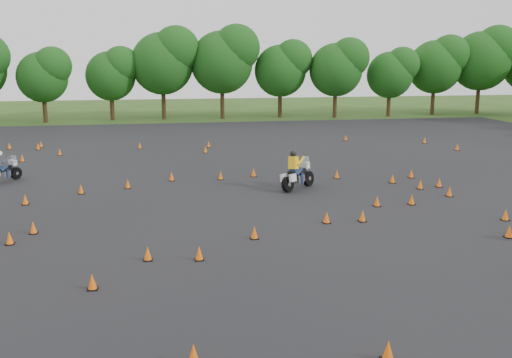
# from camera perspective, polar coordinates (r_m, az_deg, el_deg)

# --- Properties ---
(ground) EXTENTS (140.00, 140.00, 0.00)m
(ground) POSITION_cam_1_polar(r_m,az_deg,el_deg) (21.90, 1.81, -5.25)
(ground) COLOR #2D5119
(ground) RESTS_ON ground
(asphalt_pad) EXTENTS (62.00, 62.00, 0.00)m
(asphalt_pad) POSITION_cam_1_polar(r_m,az_deg,el_deg) (27.59, -0.72, -1.56)
(asphalt_pad) COLOR black
(asphalt_pad) RESTS_ON ground
(treeline) EXTENTS (87.18, 32.40, 10.46)m
(treeline) POSITION_cam_1_polar(r_m,az_deg,el_deg) (55.54, -2.17, 10.13)
(treeline) COLOR #194A15
(treeline) RESTS_ON ground
(traffic_cones) EXTENTS (36.47, 32.97, 0.45)m
(traffic_cones) POSITION_cam_1_polar(r_m,az_deg,el_deg) (27.26, -1.34, -1.25)
(traffic_cones) COLOR #FF640A
(traffic_cones) RESTS_ON asphalt_pad
(rider_grey) EXTENTS (1.82, 2.18, 1.70)m
(rider_grey) POSITION_cam_1_polar(r_m,az_deg,el_deg) (33.03, -23.93, 1.18)
(rider_grey) COLOR #393B40
(rider_grey) RESTS_ON ground
(rider_yellow) EXTENTS (2.44, 2.27, 1.97)m
(rider_yellow) POSITION_cam_1_polar(r_m,az_deg,el_deg) (28.60, 4.33, 0.92)
(rider_yellow) COLOR yellow
(rider_yellow) RESTS_ON ground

